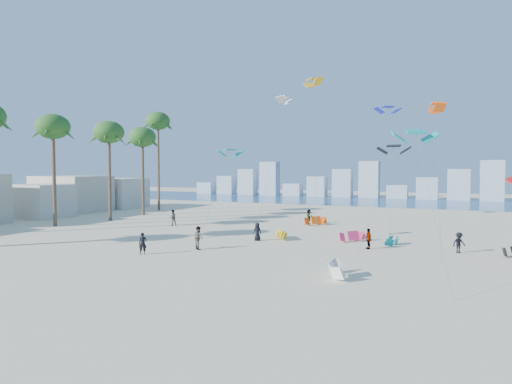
% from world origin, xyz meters
% --- Properties ---
extents(ground, '(220.00, 220.00, 0.00)m').
position_xyz_m(ground, '(0.00, 0.00, 0.00)').
color(ground, beige).
rests_on(ground, ground).
extents(ocean, '(220.00, 220.00, 0.00)m').
position_xyz_m(ocean, '(0.00, 72.00, 0.01)').
color(ocean, navy).
rests_on(ocean, ground).
extents(kitesurfer_near, '(0.73, 0.71, 1.69)m').
position_xyz_m(kitesurfer_near, '(-2.44, 6.96, 0.84)').
color(kitesurfer_near, black).
rests_on(kitesurfer_near, ground).
extents(kitesurfer_mid, '(1.16, 1.11, 1.90)m').
position_xyz_m(kitesurfer_mid, '(0.29, 10.61, 0.95)').
color(kitesurfer_mid, gray).
rests_on(kitesurfer_mid, ground).
extents(kitesurfers_far, '(40.42, 14.96, 1.85)m').
position_xyz_m(kitesurfers_far, '(7.12, 22.60, 0.87)').
color(kitesurfers_far, black).
rests_on(kitesurfers_far, ground).
extents(grounded_kites, '(21.54, 25.85, 0.97)m').
position_xyz_m(grounded_kites, '(10.74, 18.79, 0.43)').
color(grounded_kites, '#D6A10B').
rests_on(grounded_kites, ground).
extents(flying_kites, '(28.85, 28.54, 17.86)m').
position_xyz_m(flying_kites, '(11.77, 22.75, 12.02)').
color(flying_kites, '#0C9194').
rests_on(flying_kites, ground).
extents(palm_row, '(9.22, 44.80, 15.63)m').
position_xyz_m(palm_row, '(-22.07, 16.18, 11.43)').
color(palm_row, brown).
rests_on(palm_row, ground).
extents(beachfront_buildings, '(11.50, 43.00, 6.00)m').
position_xyz_m(beachfront_buildings, '(-33.69, 20.82, 2.67)').
color(beachfront_buildings, beige).
rests_on(beachfront_buildings, ground).
extents(distant_skyline, '(85.00, 3.00, 8.40)m').
position_xyz_m(distant_skyline, '(-1.19, 82.00, 3.09)').
color(distant_skyline, '#9EADBF').
rests_on(distant_skyline, ground).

